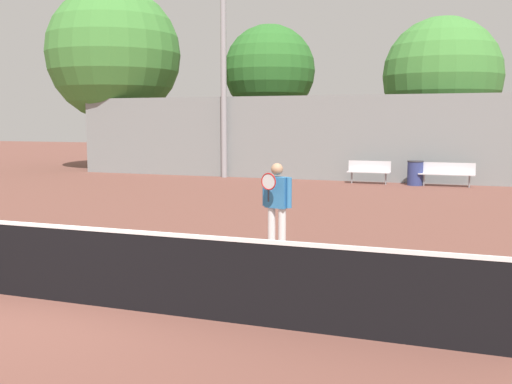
{
  "coord_description": "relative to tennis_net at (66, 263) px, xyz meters",
  "views": [
    {
      "loc": [
        5.06,
        -6.46,
        2.43
      ],
      "look_at": [
        0.85,
        5.09,
        0.95
      ],
      "focal_mm": 42.0,
      "sensor_mm": 36.0,
      "label": 1
    }
  ],
  "objects": [
    {
      "name": "trash_bin",
      "position": [
        3.02,
        16.62,
        -0.07
      ],
      "size": [
        0.61,
        0.61,
        0.93
      ],
      "color": "navy",
      "rests_on": "ground_plane"
    },
    {
      "name": "ground_plane",
      "position": [
        0.0,
        0.0,
        -0.53
      ],
      "size": [
        100.0,
        100.0,
        0.0
      ],
      "primitive_type": "plane",
      "color": "brown"
    },
    {
      "name": "tree_dark_dense",
      "position": [
        3.62,
        21.14,
        3.8
      ],
      "size": [
        5.11,
        5.11,
        6.89
      ],
      "color": "brown",
      "rests_on": "ground_plane"
    },
    {
      "name": "tree_green_broad",
      "position": [
        -4.57,
        21.89,
        4.32
      ],
      "size": [
        4.47,
        4.47,
        7.1
      ],
      "color": "brown",
      "rests_on": "ground_plane"
    },
    {
      "name": "tree_green_tall",
      "position": [
        -11.87,
        19.45,
        5.14
      ],
      "size": [
        6.57,
        6.57,
        8.97
      ],
      "color": "brown",
      "rests_on": "ground_plane"
    },
    {
      "name": "light_pole_far_right",
      "position": [
        -4.99,
        17.12,
        5.87
      ],
      "size": [
        0.9,
        0.6,
        11.02
      ],
      "color": "#939399",
      "rests_on": "ground_plane"
    },
    {
      "name": "tennis_player",
      "position": [
        1.69,
        3.89,
        0.42
      ],
      "size": [
        0.6,
        0.47,
        1.65
      ],
      "rotation": [
        0.0,
        0.0,
        -0.26
      ],
      "color": "silver",
      "rests_on": "ground_plane"
    },
    {
      "name": "bench_courtside_near",
      "position": [
        1.29,
        16.59,
        0.02
      ],
      "size": [
        1.63,
        0.4,
        0.88
      ],
      "color": "silver",
      "rests_on": "ground_plane"
    },
    {
      "name": "back_fence",
      "position": [
        0.0,
        17.36,
        1.18
      ],
      "size": [
        24.21,
        0.06,
        3.44
      ],
      "color": "gray",
      "rests_on": "ground_plane"
    },
    {
      "name": "bench_courtside_far",
      "position": [
        4.15,
        16.59,
        0.02
      ],
      "size": [
        2.0,
        0.4,
        0.88
      ],
      "color": "silver",
      "rests_on": "ground_plane"
    },
    {
      "name": "tennis_net",
      "position": [
        0.0,
        0.0,
        0.0
      ],
      "size": [
        11.4,
        0.09,
        1.05
      ],
      "color": "#99999E",
      "rests_on": "ground_plane"
    }
  ]
}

